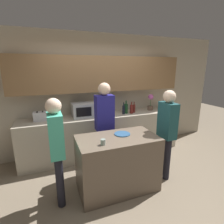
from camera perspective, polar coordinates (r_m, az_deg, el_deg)
The scene contains 16 objects.
ground_plane at distance 3.17m, azimuth 6.16°, elevation -24.11°, with size 14.00×14.00×0.00m, color #7F705B.
back_wall at distance 4.05m, azimuth -3.95°, elevation 8.29°, with size 6.40×0.40×2.70m.
back_counter at distance 4.05m, azimuth -2.57°, elevation -7.32°, with size 3.60×0.62×0.93m.
kitchen_island at distance 2.97m, azimuth 1.77°, elevation -16.29°, with size 1.27×0.70×0.90m.
microwave at distance 3.79m, azimuth -9.02°, elevation 0.76°, with size 0.52×0.39×0.30m.
toaster at distance 3.74m, azimuth -22.37°, elevation -1.31°, with size 0.26×0.16×0.18m.
potted_plant at distance 4.41m, azimuth 12.47°, elevation 3.15°, with size 0.14×0.14×0.40m.
bottle_0 at distance 3.96m, azimuth 3.81°, elevation 0.79°, with size 0.06×0.06×0.27m.
bottle_1 at distance 4.04m, azimuth 4.59°, elevation 1.18°, with size 0.09×0.09×0.29m.
bottle_2 at distance 4.05m, azimuth 6.38°, elevation 1.03°, with size 0.08×0.08×0.27m.
bottle_3 at distance 4.12m, azimuth 7.19°, elevation 1.19°, with size 0.06×0.06×0.26m.
plate_on_island at distance 2.89m, azimuth 3.36°, elevation -7.15°, with size 0.26×0.26×0.01m.
cup_0 at distance 2.51m, azimuth -2.94°, elevation -9.74°, with size 0.07×0.07×0.08m.
person_left at distance 2.57m, azimuth -17.63°, elevation -10.05°, with size 0.21×0.34×1.58m.
person_center at distance 3.26m, azimuth -2.46°, elevation -2.51°, with size 0.34×0.22×1.70m.
person_right at distance 3.18m, azimuth 17.48°, elevation -4.95°, with size 0.21×0.34×1.60m.
Camera 1 is at (-1.16, -2.19, 1.97)m, focal length 28.00 mm.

